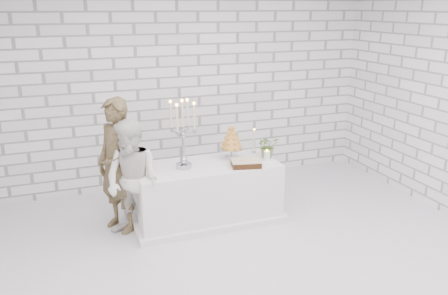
# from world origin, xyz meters

# --- Properties ---
(ground) EXTENTS (6.00, 5.00, 0.01)m
(ground) POSITION_xyz_m (0.00, 0.00, 0.00)
(ground) COLOR silver
(ground) RESTS_ON ground
(wall_back) EXTENTS (6.00, 0.01, 3.00)m
(wall_back) POSITION_xyz_m (0.00, 2.50, 1.50)
(wall_back) COLOR white
(wall_back) RESTS_ON ground
(wall_front) EXTENTS (6.00, 0.01, 3.00)m
(wall_front) POSITION_xyz_m (0.00, -2.50, 1.50)
(wall_front) COLOR white
(wall_front) RESTS_ON ground
(cake_table) EXTENTS (1.80, 0.80, 0.75)m
(cake_table) POSITION_xyz_m (-0.03, 1.11, 0.38)
(cake_table) COLOR white
(cake_table) RESTS_ON ground
(groom) EXTENTS (0.66, 0.72, 1.66)m
(groom) POSITION_xyz_m (-1.12, 1.23, 0.83)
(groom) COLOR #392D19
(groom) RESTS_ON ground
(bride) EXTENTS (0.88, 0.89, 1.44)m
(bride) POSITION_xyz_m (-0.99, 0.92, 0.72)
(bride) COLOR white
(bride) RESTS_ON ground
(candelabra) EXTENTS (0.38, 0.38, 0.86)m
(candelabra) POSITION_xyz_m (-0.34, 1.09, 1.18)
(candelabra) COLOR #A1A2AB
(candelabra) RESTS_ON cake_table
(croquembouche) EXTENTS (0.35, 0.35, 0.46)m
(croquembouche) POSITION_xyz_m (0.34, 1.21, 0.98)
(croquembouche) COLOR #B47830
(croquembouche) RESTS_ON cake_table
(chocolate_cake) EXTENTS (0.41, 0.33, 0.08)m
(chocolate_cake) POSITION_xyz_m (0.40, 0.88, 0.79)
(chocolate_cake) COLOR black
(chocolate_cake) RESTS_ON cake_table
(pillar_candle) EXTENTS (0.08, 0.08, 0.12)m
(pillar_candle) POSITION_xyz_m (0.75, 1.00, 0.81)
(pillar_candle) COLOR white
(pillar_candle) RESTS_ON cake_table
(extra_taper) EXTENTS (0.07, 0.07, 0.32)m
(extra_taper) POSITION_xyz_m (0.72, 1.34, 0.91)
(extra_taper) COLOR beige
(extra_taper) RESTS_ON cake_table
(flowers) EXTENTS (0.29, 0.26, 0.31)m
(flowers) POSITION_xyz_m (0.82, 1.11, 0.90)
(flowers) COLOR #3D6731
(flowers) RESTS_ON cake_table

